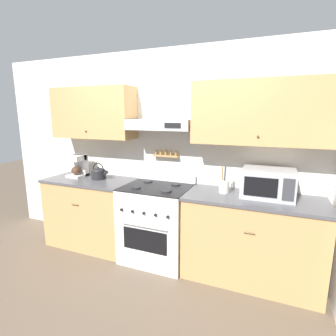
{
  "coord_description": "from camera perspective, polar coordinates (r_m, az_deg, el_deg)",
  "views": [
    {
      "loc": [
        1.27,
        -2.42,
        1.77
      ],
      "look_at": [
        0.17,
        0.27,
        1.17
      ],
      "focal_mm": 28.0,
      "sensor_mm": 36.0,
      "label": 1
    }
  ],
  "objects": [
    {
      "name": "ground_plane",
      "position": [
        3.25,
        -4.82,
        -21.4
      ],
      "size": [
        16.0,
        16.0,
        0.0
      ],
      "primitive_type": "plane",
      "color": "brown"
    },
    {
      "name": "wall_back",
      "position": [
        3.27,
        0.43,
        6.07
      ],
      "size": [
        5.2,
        0.46,
        2.55
      ],
      "color": "silver",
      "rests_on": "ground_plane"
    },
    {
      "name": "counter_left",
      "position": [
        3.78,
        -16.16,
        -9.08
      ],
      "size": [
        1.18,
        0.65,
        0.92
      ],
      "color": "tan",
      "rests_on": "ground_plane"
    },
    {
      "name": "counter_right",
      "position": [
        3.04,
        17.64,
        -14.39
      ],
      "size": [
        1.42,
        0.65,
        0.92
      ],
      "color": "tan",
      "rests_on": "ground_plane"
    },
    {
      "name": "stove_range",
      "position": [
        3.27,
        -2.46,
        -11.83
      ],
      "size": [
        0.79,
        0.68,
        1.03
      ],
      "color": "white",
      "rests_on": "ground_plane"
    },
    {
      "name": "tea_kettle",
      "position": [
        3.61,
        -14.85,
        -1.07
      ],
      "size": [
        0.25,
        0.19,
        0.22
      ],
      "color": "#232326",
      "rests_on": "counter_left"
    },
    {
      "name": "coffee_maker",
      "position": [
        3.84,
        -18.94,
        0.51
      ],
      "size": [
        0.21,
        0.24,
        0.3
      ],
      "color": "white",
      "rests_on": "counter_left"
    },
    {
      "name": "microwave",
      "position": [
        2.9,
        20.93,
        -3.1
      ],
      "size": [
        0.52,
        0.37,
        0.3
      ],
      "color": "#ADAFB5",
      "rests_on": "counter_right"
    },
    {
      "name": "utensil_crock",
      "position": [
        2.94,
        12.08,
        -3.82
      ],
      "size": [
        0.11,
        0.11,
        0.29
      ],
      "color": "silver",
      "rests_on": "counter_right"
    }
  ]
}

